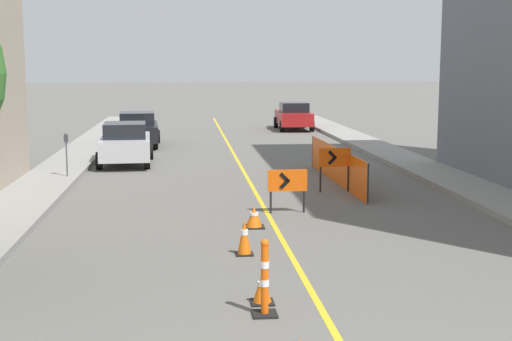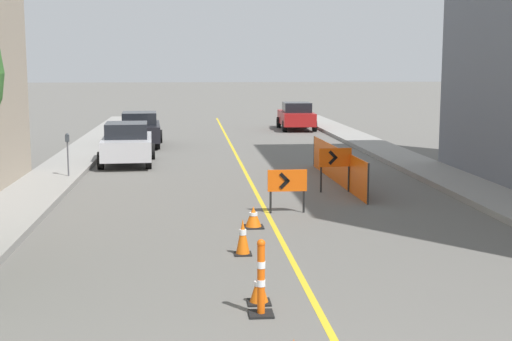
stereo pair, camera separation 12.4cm
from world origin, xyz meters
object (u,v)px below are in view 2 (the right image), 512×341
object	(u,v)px
parked_car_curb_near	(127,143)
parked_car_curb_far	(296,116)
delineator_post_front	(261,283)
parking_meter_near_curb	(67,146)
traffic_cone_second	(259,288)
traffic_cone_third	(243,237)
arrow_barricade_primary	(287,183)
parked_car_curb_mid	(140,129)
traffic_cone_fourth	(253,217)
arrow_barricade_secondary	(335,160)

from	to	relation	value
parked_car_curb_near	parked_car_curb_far	bearing A→B (deg)	55.43
delineator_post_front	parking_meter_near_curb	xyz separation A→B (m)	(-4.96, 13.01, 0.64)
traffic_cone_second	traffic_cone_third	size ratio (longest dim) A/B	0.70
arrow_barricade_primary	parked_car_curb_far	distance (m)	23.58
traffic_cone_third	parked_car_curb_near	size ratio (longest dim) A/B	0.16
parked_car_curb_mid	parking_meter_near_curb	xyz separation A→B (m)	(-1.64, -9.91, 0.35)
traffic_cone_fourth	parked_car_curb_mid	xyz separation A→B (m)	(-3.73, 17.09, 0.55)
traffic_cone_third	arrow_barricade_primary	xyz separation A→B (m)	(1.43, 3.92, 0.43)
traffic_cone_second	parked_car_curb_near	xyz separation A→B (m)	(-3.41, 16.33, 0.55)
arrow_barricade_primary	arrow_barricade_secondary	size ratio (longest dim) A/B	0.85
traffic_cone_third	traffic_cone_second	bearing A→B (deg)	-89.32
traffic_cone_fourth	parked_car_curb_far	world-z (taller)	parked_car_curb_far
traffic_cone_second	parking_meter_near_curb	distance (m)	13.46
parked_car_curb_near	parking_meter_near_curb	bearing A→B (deg)	-114.97
traffic_cone_second	parked_car_curb_far	xyz separation A→B (m)	(5.13, 30.14, 0.55)
traffic_cone_fourth	parking_meter_near_curb	distance (m)	9.01
traffic_cone_third	parked_car_curb_far	world-z (taller)	parked_car_curb_far
traffic_cone_second	delineator_post_front	bearing A→B (deg)	-92.33
traffic_cone_second	arrow_barricade_secondary	bearing A→B (deg)	71.70
parked_car_curb_near	parked_car_curb_mid	distance (m)	6.05
parked_car_curb_far	traffic_cone_fourth	bearing A→B (deg)	-98.89
traffic_cone_fourth	parked_car_curb_far	size ratio (longest dim) A/B	0.11
traffic_cone_second	parked_car_curb_far	distance (m)	30.58
traffic_cone_third	delineator_post_front	xyz separation A→B (m)	(0.01, -3.48, 0.15)
delineator_post_front	arrow_barricade_primary	distance (m)	7.54
parked_car_curb_near	parked_car_curb_mid	xyz separation A→B (m)	(0.07, 6.04, 0.00)
arrow_barricade_primary	parked_car_curb_mid	distance (m)	16.23
traffic_cone_second	traffic_cone_third	xyz separation A→B (m)	(-0.03, 2.94, 0.11)
traffic_cone_third	parked_car_curb_near	xyz separation A→B (m)	(-3.37, 13.40, 0.44)
traffic_cone_fourth	parked_car_curb_far	xyz separation A→B (m)	(4.75, 24.85, 0.55)
arrow_barricade_secondary	parked_car_curb_far	size ratio (longest dim) A/B	0.30
parked_car_curb_far	parked_car_curb_near	bearing A→B (deg)	-119.82
delineator_post_front	parking_meter_near_curb	distance (m)	13.94
traffic_cone_fourth	parking_meter_near_curb	bearing A→B (deg)	126.80
arrow_barricade_secondary	parked_car_curb_near	world-z (taller)	parked_car_curb_near
traffic_cone_second	parked_car_curb_near	world-z (taller)	parked_car_curb_near
traffic_cone_fourth	parked_car_curb_near	distance (m)	11.69
arrow_barricade_secondary	parked_car_curb_mid	bearing A→B (deg)	113.08
traffic_cone_third	parked_car_curb_mid	size ratio (longest dim) A/B	0.16
delineator_post_front	parked_car_curb_far	distance (m)	31.11
parked_car_curb_mid	parked_car_curb_far	xyz separation A→B (m)	(8.47, 7.76, 0.00)
parking_meter_near_curb	traffic_cone_third	bearing A→B (deg)	-62.57
parked_car_curb_far	traffic_cone_second	bearing A→B (deg)	-97.75
delineator_post_front	parked_car_curb_mid	world-z (taller)	parked_car_curb_mid
traffic_cone_second	parking_meter_near_curb	size ratio (longest dim) A/B	0.36
traffic_cone_second	arrow_barricade_secondary	size ratio (longest dim) A/B	0.38
delineator_post_front	parked_car_curb_near	bearing A→B (deg)	101.35
arrow_barricade_secondary	parked_car_curb_far	distance (m)	20.52
traffic_cone_second	parked_car_curb_near	distance (m)	16.69
traffic_cone_third	traffic_cone_fourth	world-z (taller)	traffic_cone_third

